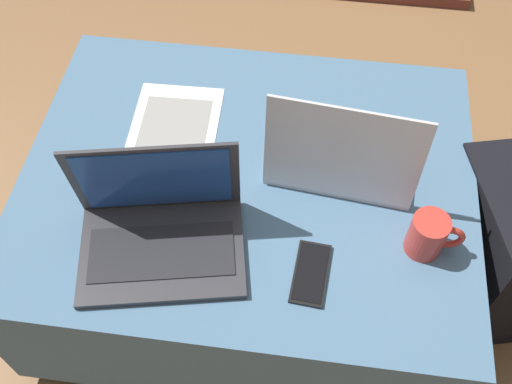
% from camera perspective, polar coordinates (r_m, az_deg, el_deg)
% --- Properties ---
extents(ground_plane, '(14.00, 14.00, 0.00)m').
position_cam_1_polar(ground_plane, '(1.73, -0.63, -6.77)').
color(ground_plane, olive).
extents(ottoman, '(1.04, 0.83, 0.43)m').
position_cam_1_polar(ottoman, '(1.55, -0.70, -2.99)').
color(ottoman, '#2A3D4E').
rests_on(ottoman, ground_plane).
extents(laptop_near, '(0.38, 0.30, 0.25)m').
position_cam_1_polar(laptop_near, '(1.25, -9.14, -3.28)').
color(laptop_near, '#333338').
rests_on(laptop_near, ottoman).
extents(laptop_far, '(0.35, 0.28, 0.26)m').
position_cam_1_polar(laptop_far, '(1.35, 8.28, 3.67)').
color(laptop_far, silver).
rests_on(laptop_far, ottoman).
extents(cell_phone, '(0.08, 0.15, 0.01)m').
position_cam_1_polar(cell_phone, '(1.24, 5.22, -7.71)').
color(cell_phone, black).
rests_on(cell_phone, ottoman).
extents(backpack, '(0.28, 0.37, 0.51)m').
position_cam_1_polar(backpack, '(1.63, 21.88, -5.07)').
color(backpack, black).
rests_on(backpack, ground_plane).
extents(paper_sheet, '(0.22, 0.30, 0.00)m').
position_cam_1_polar(paper_sheet, '(1.47, -7.86, 5.90)').
color(paper_sheet, white).
rests_on(paper_sheet, ottoman).
extents(coffee_mug, '(0.12, 0.08, 0.10)m').
position_cam_1_polar(coffee_mug, '(1.27, 16.15, -3.97)').
color(coffee_mug, red).
rests_on(coffee_mug, ottoman).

